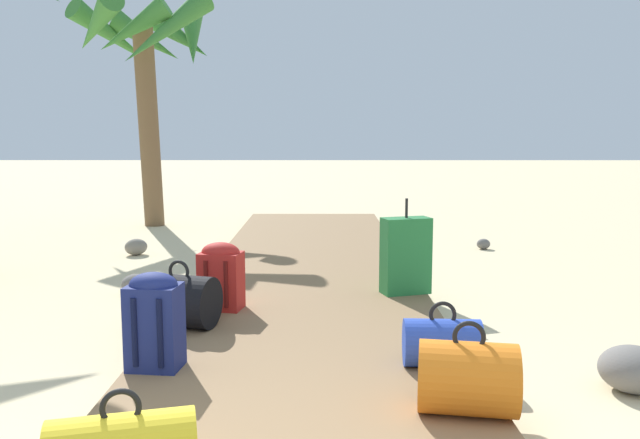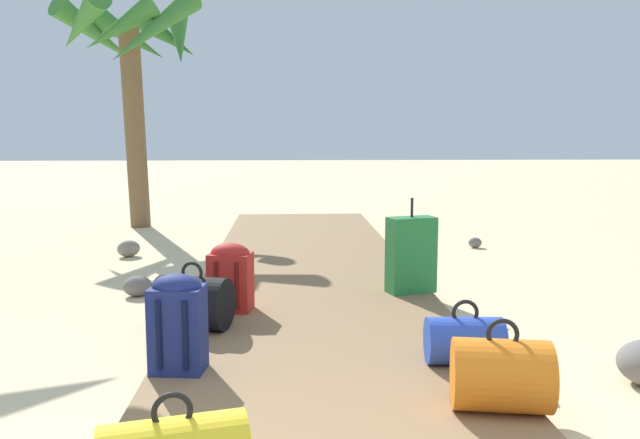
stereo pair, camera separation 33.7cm
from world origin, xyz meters
The scene contains 13 objects.
ground_plane centered at (0.00, 3.80, 0.00)m, with size 60.00×60.00×0.00m, color beige.
boardwalk centered at (0.00, 4.75, 0.04)m, with size 2.11×9.50×0.08m, color olive.
backpack_navy centered at (-0.87, 2.01, 0.39)m, with size 0.33×0.28×0.58m.
duffel_bag_orange centered at (0.85, 1.38, 0.27)m, with size 0.54×0.45×0.48m.
backpack_red centered at (-0.68, 3.34, 0.36)m, with size 0.37×0.30×0.54m.
duffel_bag_black centered at (-0.91, 2.86, 0.27)m, with size 0.60×0.51×0.49m.
suitcase_green centered at (0.86, 3.85, 0.41)m, with size 0.46×0.31×0.84m.
duffel_bag_blue centered at (0.85, 2.05, 0.23)m, with size 0.47×0.31×0.40m.
palm_tree_far_left centered at (-2.53, 8.46, 2.70)m, with size 2.41×2.42×3.57m.
rock_left_near centered at (-2.13, 6.07, 0.10)m, with size 0.27×0.21×0.20m, color gray.
rock_right_near centered at (1.91, 1.85, 0.13)m, with size 0.39×0.39×0.26m, color slate.
rock_right_far centered at (2.20, 6.48, 0.07)m, with size 0.17×0.14×0.13m, color slate.
rock_left_mid centered at (-1.59, 4.15, 0.09)m, with size 0.26×0.23×0.19m, color slate.
Camera 1 is at (0.11, -1.74, 1.48)m, focal length 36.57 mm.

